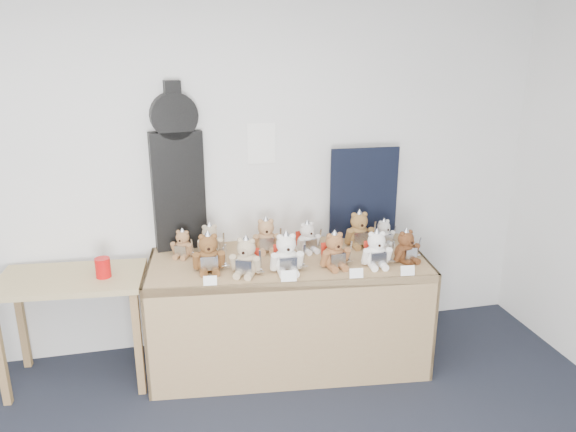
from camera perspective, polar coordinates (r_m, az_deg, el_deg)
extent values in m
plane|color=white|center=(4.16, -14.16, 3.71)|extent=(6.00, 0.00, 6.00)
cube|color=white|center=(4.17, -2.72, 7.36)|extent=(0.21, 0.00, 0.30)
cube|color=#9B764E|center=(4.02, -0.03, -4.69)|extent=(2.04, 1.03, 0.06)
cube|color=#9B764E|center=(3.83, 0.68, -12.24)|extent=(1.95, 0.24, 0.82)
cube|color=#9B764E|center=(4.19, -13.56, -9.95)|extent=(0.11, 0.82, 0.82)
cube|color=#9B764E|center=(4.39, 12.83, -8.57)|extent=(0.11, 0.82, 0.82)
cube|color=tan|center=(4.05, -21.22, -6.02)|extent=(1.00, 0.61, 0.04)
cube|color=olive|center=(4.16, -27.23, -12.34)|extent=(0.05, 0.05, 0.75)
cube|color=olive|center=(4.53, -25.46, -9.54)|extent=(0.05, 0.05, 0.75)
cube|color=olive|center=(3.95, -14.97, -12.45)|extent=(0.05, 0.05, 0.75)
cube|color=olive|center=(4.34, -14.30, -9.46)|extent=(0.05, 0.05, 0.75)
cube|color=black|center=(4.14, -11.06, 2.50)|extent=(0.38, 0.16, 0.87)
cylinder|color=black|center=(4.03, -11.53, 9.96)|extent=(0.34, 0.15, 0.33)
cube|color=black|center=(4.02, -11.65, 11.80)|extent=(0.12, 0.11, 0.22)
cube|color=black|center=(4.34, 7.71, 2.29)|extent=(0.53, 0.05, 0.71)
cylinder|color=red|center=(3.94, -18.29, -5.00)|extent=(0.10, 0.10, 0.13)
ellipsoid|color=brown|center=(3.81, -8.03, -4.46)|extent=(0.18, 0.16, 0.18)
sphere|color=brown|center=(3.77, -8.11, -2.82)|extent=(0.13, 0.13, 0.13)
cylinder|color=brown|center=(3.72, -8.07, -3.25)|extent=(0.06, 0.03, 0.05)
sphere|color=black|center=(3.70, -8.06, -3.36)|extent=(0.02, 0.02, 0.02)
sphere|color=brown|center=(3.75, -8.78, -2.14)|extent=(0.04, 0.04, 0.04)
sphere|color=brown|center=(3.75, -7.51, -2.07)|extent=(0.04, 0.04, 0.04)
cylinder|color=brown|center=(3.79, -9.29, -4.53)|extent=(0.05, 0.10, 0.13)
cylinder|color=brown|center=(3.79, -6.77, -4.39)|extent=(0.05, 0.10, 0.13)
cylinder|color=brown|center=(3.78, -8.56, -5.54)|extent=(0.06, 0.12, 0.05)
cylinder|color=brown|center=(3.78, -7.37, -5.48)|extent=(0.06, 0.12, 0.05)
cube|color=silver|center=(3.75, -8.00, -4.79)|extent=(0.11, 0.03, 0.10)
cone|color=silver|center=(3.75, -8.15, -2.04)|extent=(0.11, 0.11, 0.08)
cube|color=silver|center=(3.77, -6.37, -4.08)|extent=(0.02, 0.04, 0.18)
cube|color=silver|center=(3.80, -6.34, -5.05)|extent=(0.05, 0.01, 0.01)
ellipsoid|color=tan|center=(3.74, -4.23, -4.85)|extent=(0.21, 0.20, 0.17)
sphere|color=tan|center=(3.69, -4.27, -3.24)|extent=(0.12, 0.12, 0.12)
cylinder|color=tan|center=(3.65, -4.49, -3.67)|extent=(0.06, 0.05, 0.05)
sphere|color=black|center=(3.63, -4.58, -3.77)|extent=(0.02, 0.02, 0.02)
sphere|color=tan|center=(3.69, -4.88, -2.49)|extent=(0.04, 0.04, 0.04)
sphere|color=tan|center=(3.67, -3.68, -2.58)|extent=(0.04, 0.04, 0.04)
cylinder|color=tan|center=(3.74, -5.51, -4.74)|extent=(0.08, 0.10, 0.13)
cylinder|color=tan|center=(3.69, -3.12, -4.96)|extent=(0.08, 0.10, 0.13)
cylinder|color=tan|center=(3.71, -5.03, -5.83)|extent=(0.09, 0.12, 0.05)
cylinder|color=tan|center=(3.69, -3.90, -5.94)|extent=(0.09, 0.12, 0.05)
cube|color=silver|center=(3.68, -4.52, -5.18)|extent=(0.11, 0.06, 0.09)
cone|color=silver|center=(3.68, -4.29, -2.47)|extent=(0.11, 0.11, 0.08)
cube|color=silver|center=(3.67, -2.80, -4.71)|extent=(0.03, 0.04, 0.18)
cube|color=silver|center=(3.69, -2.78, -5.67)|extent=(0.05, 0.03, 0.01)
cube|color=#A32012|center=(3.79, -3.96, -4.31)|extent=(0.14, 0.09, 0.15)
ellipsoid|color=white|center=(3.76, -0.19, -4.59)|extent=(0.18, 0.16, 0.18)
sphere|color=white|center=(3.71, -0.19, -2.88)|extent=(0.13, 0.13, 0.13)
cylinder|color=white|center=(3.66, -0.02, -3.33)|extent=(0.06, 0.03, 0.06)
sphere|color=black|center=(3.65, 0.04, -3.44)|extent=(0.02, 0.02, 0.02)
sphere|color=white|center=(3.69, -0.85, -2.18)|extent=(0.04, 0.04, 0.04)
sphere|color=white|center=(3.70, 0.46, -2.09)|extent=(0.04, 0.04, 0.04)
cylinder|color=white|center=(3.72, -1.42, -4.69)|extent=(0.05, 0.10, 0.14)
cylinder|color=white|center=(3.75, 1.16, -4.49)|extent=(0.05, 0.10, 0.14)
cylinder|color=white|center=(3.71, -0.62, -5.73)|extent=(0.06, 0.12, 0.05)
cylinder|color=white|center=(3.73, 0.61, -5.63)|extent=(0.06, 0.12, 0.05)
cube|color=silver|center=(3.69, 0.02, -4.94)|extent=(0.12, 0.02, 0.10)
cone|color=silver|center=(3.69, -0.20, -2.07)|extent=(0.11, 0.11, 0.09)
cube|color=silver|center=(3.73, 1.61, -4.16)|extent=(0.02, 0.04, 0.19)
cube|color=silver|center=(3.76, 1.60, -5.17)|extent=(0.05, 0.01, 0.01)
cube|color=#A32012|center=(3.81, -0.39, -4.02)|extent=(0.14, 0.04, 0.16)
ellipsoid|color=brown|center=(3.85, 4.69, -4.19)|extent=(0.18, 0.16, 0.17)
sphere|color=brown|center=(3.81, 4.74, -2.65)|extent=(0.12, 0.12, 0.12)
cylinder|color=brown|center=(3.77, 5.06, -3.04)|extent=(0.05, 0.03, 0.05)
sphere|color=black|center=(3.75, 5.17, -3.13)|extent=(0.02, 0.02, 0.02)
sphere|color=brown|center=(3.78, 4.21, -2.05)|extent=(0.04, 0.04, 0.04)
sphere|color=brown|center=(3.81, 5.30, -1.91)|extent=(0.04, 0.04, 0.04)
cylinder|color=brown|center=(3.80, 3.74, -4.34)|extent=(0.06, 0.10, 0.12)
cylinder|color=brown|center=(3.86, 5.89, -4.03)|extent=(0.06, 0.10, 0.12)
cylinder|color=brown|center=(3.80, 4.52, -5.23)|extent=(0.06, 0.11, 0.05)
cylinder|color=brown|center=(3.83, 5.54, -5.07)|extent=(0.06, 0.11, 0.05)
cube|color=silver|center=(3.79, 5.10, -4.48)|extent=(0.11, 0.03, 0.09)
cone|color=silver|center=(3.79, 4.76, -1.92)|extent=(0.10, 0.10, 0.08)
cube|color=silver|center=(3.85, 6.32, -3.70)|extent=(0.02, 0.04, 0.17)
cube|color=silver|center=(3.87, 6.28, -4.61)|extent=(0.05, 0.01, 0.01)
cube|color=#A32012|center=(3.90, 4.32, -3.69)|extent=(0.14, 0.05, 0.15)
ellipsoid|color=white|center=(3.90, 8.90, -4.02)|extent=(0.18, 0.15, 0.17)
sphere|color=white|center=(3.86, 8.98, -2.50)|extent=(0.12, 0.12, 0.12)
cylinder|color=white|center=(3.82, 9.20, -2.90)|extent=(0.05, 0.03, 0.05)
sphere|color=black|center=(3.80, 9.29, -2.99)|extent=(0.02, 0.02, 0.02)
sphere|color=white|center=(3.83, 8.45, -1.87)|extent=(0.04, 0.04, 0.04)
sphere|color=white|center=(3.86, 9.58, -1.80)|extent=(0.04, 0.04, 0.04)
cylinder|color=white|center=(3.86, 7.88, -4.10)|extent=(0.05, 0.09, 0.12)
cylinder|color=white|center=(3.90, 10.11, -3.94)|extent=(0.05, 0.09, 0.12)
cylinder|color=white|center=(3.86, 8.59, -5.03)|extent=(0.06, 0.11, 0.05)
cylinder|color=white|center=(3.88, 9.65, -4.95)|extent=(0.06, 0.11, 0.05)
cube|color=silver|center=(3.84, 9.19, -4.32)|extent=(0.11, 0.03, 0.09)
cone|color=silver|center=(3.84, 9.02, -1.78)|extent=(0.10, 0.10, 0.08)
cube|color=silver|center=(3.89, 10.53, -3.65)|extent=(0.02, 0.04, 0.17)
cube|color=silver|center=(3.92, 10.48, -4.55)|extent=(0.05, 0.01, 0.01)
cube|color=#A32012|center=(3.95, 8.65, -3.52)|extent=(0.13, 0.04, 0.15)
ellipsoid|color=brown|center=(4.01, 11.80, -3.66)|extent=(0.19, 0.17, 0.15)
sphere|color=brown|center=(3.98, 11.89, -2.29)|extent=(0.11, 0.11, 0.11)
cylinder|color=brown|center=(3.95, 12.35, -2.61)|extent=(0.05, 0.04, 0.05)
sphere|color=black|center=(3.93, 12.52, -2.68)|extent=(0.02, 0.02, 0.02)
sphere|color=brown|center=(3.94, 11.54, -1.79)|extent=(0.04, 0.04, 0.04)
sphere|color=brown|center=(3.98, 12.32, -1.60)|extent=(0.04, 0.04, 0.04)
cylinder|color=brown|center=(3.95, 11.22, -3.85)|extent=(0.07, 0.09, 0.11)
cylinder|color=brown|center=(4.04, 12.75, -3.43)|extent=(0.07, 0.09, 0.11)
cylinder|color=brown|center=(3.97, 11.92, -4.58)|extent=(0.07, 0.11, 0.05)
cylinder|color=brown|center=(4.01, 12.64, -4.37)|extent=(0.07, 0.11, 0.05)
cube|color=silver|center=(3.97, 12.38, -3.87)|extent=(0.10, 0.05, 0.08)
cone|color=silver|center=(3.96, 11.94, -1.64)|extent=(0.10, 0.10, 0.07)
cube|color=silver|center=(4.04, 13.12, -3.11)|extent=(0.02, 0.04, 0.16)
cube|color=silver|center=(4.06, 13.06, -3.92)|extent=(0.05, 0.02, 0.01)
ellipsoid|color=#C9B492|center=(4.09, -7.91, -2.99)|extent=(0.15, 0.13, 0.15)
sphere|color=#C9B492|center=(4.06, -7.97, -1.67)|extent=(0.11, 0.11, 0.11)
cylinder|color=#C9B492|center=(4.02, -7.90, -2.01)|extent=(0.05, 0.03, 0.05)
sphere|color=black|center=(4.00, -7.88, -2.08)|extent=(0.02, 0.02, 0.02)
sphere|color=#C9B492|center=(4.04, -8.50, -1.14)|extent=(0.04, 0.04, 0.04)
sphere|color=#C9B492|center=(4.05, -7.49, -1.07)|extent=(0.04, 0.04, 0.04)
cylinder|color=#C9B492|center=(4.07, -8.89, -3.06)|extent=(0.04, 0.08, 0.11)
cylinder|color=#C9B492|center=(4.08, -6.89, -2.92)|extent=(0.04, 0.08, 0.11)
cylinder|color=#C9B492|center=(4.06, -8.29, -3.85)|extent=(0.05, 0.10, 0.05)
cylinder|color=#C9B492|center=(4.06, -7.34, -3.78)|extent=(0.05, 0.10, 0.05)
cube|color=silver|center=(4.04, -7.83, -3.24)|extent=(0.10, 0.02, 0.08)
cone|color=silver|center=(4.04, -8.00, -1.05)|extent=(0.09, 0.09, 0.07)
cube|color=silver|center=(4.06, -6.57, -2.65)|extent=(0.01, 0.04, 0.16)
cube|color=silver|center=(4.09, -6.54, -3.44)|extent=(0.05, 0.01, 0.01)
ellipsoid|color=tan|center=(4.12, -2.24, -2.61)|extent=(0.18, 0.15, 0.16)
sphere|color=tan|center=(4.08, -2.26, -1.17)|extent=(0.12, 0.12, 0.12)
cylinder|color=tan|center=(4.04, -2.19, -1.53)|extent=(0.05, 0.03, 0.05)
sphere|color=black|center=(4.02, -2.17, -1.62)|extent=(0.02, 0.02, 0.02)
sphere|color=tan|center=(4.06, -2.82, -0.58)|extent=(0.04, 0.04, 0.04)
sphere|color=tan|center=(4.07, -1.73, -0.53)|extent=(0.04, 0.04, 0.04)
cylinder|color=tan|center=(4.09, -3.30, -2.65)|extent=(0.05, 0.09, 0.12)
cylinder|color=tan|center=(4.11, -1.14, -2.55)|extent=(0.05, 0.09, 0.12)
cylinder|color=tan|center=(4.08, -2.67, -3.52)|extent=(0.06, 0.11, 0.05)
cylinder|color=tan|center=(4.09, -1.64, -3.48)|extent=(0.06, 0.11, 0.05)
cube|color=silver|center=(4.06, -2.16, -2.87)|extent=(0.11, 0.03, 0.09)
cone|color=silver|center=(4.07, -2.27, -0.50)|extent=(0.10, 0.10, 0.08)
cube|color=silver|center=(4.09, -0.78, -2.27)|extent=(0.02, 0.04, 0.17)
cube|color=silver|center=(4.11, -0.78, -3.13)|extent=(0.05, 0.01, 0.01)
ellipsoid|color=silver|center=(4.12, 1.94, -2.73)|extent=(0.17, 0.16, 0.15)
sphere|color=silver|center=(4.08, 1.95, -1.44)|extent=(0.11, 0.11, 0.11)
cylinder|color=silver|center=(4.05, 2.28, -1.74)|extent=(0.05, 0.04, 0.05)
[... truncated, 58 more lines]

